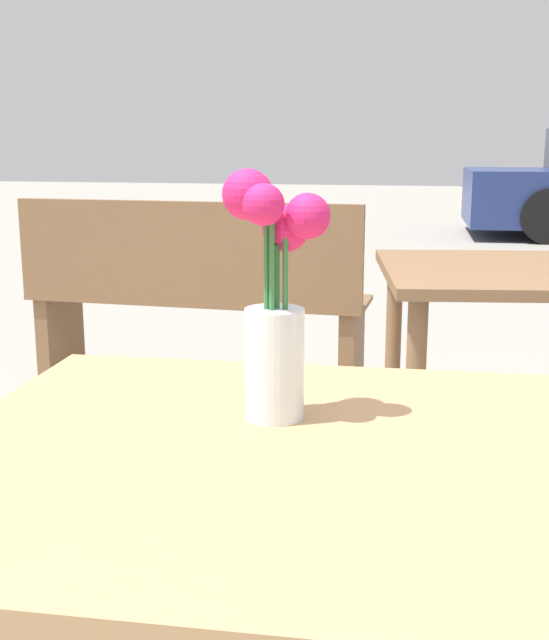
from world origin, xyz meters
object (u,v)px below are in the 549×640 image
(table_back, at_px, (500,316))
(bench_near, at_px, (193,298))
(flower_vase, at_px, (274,309))
(table_front, at_px, (289,542))

(table_back, bearing_deg, bench_near, 144.98)
(flower_vase, xyz_separation_m, bench_near, (-0.79, 2.14, -0.42))
(flower_vase, xyz_separation_m, table_back, (0.36, 1.33, -0.27))
(flower_vase, distance_m, table_back, 1.40)
(table_front, xyz_separation_m, bench_near, (-0.83, 2.24, -0.16))
(bench_near, bearing_deg, table_back, -35.02)
(bench_near, bearing_deg, flower_vase, -69.61)
(table_front, bearing_deg, bench_near, 110.43)
(table_front, relative_size, bench_near, 0.61)
(table_front, height_order, flower_vase, flower_vase)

